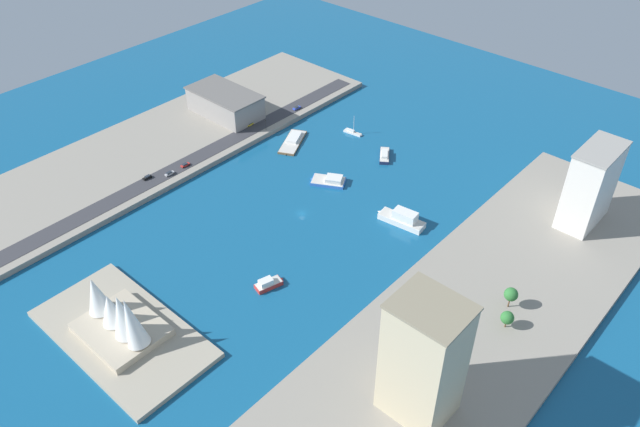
# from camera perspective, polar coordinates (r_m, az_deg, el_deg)

# --- Properties ---
(ground_plane) EXTENTS (440.00, 440.00, 0.00)m
(ground_plane) POSITION_cam_1_polar(r_m,az_deg,el_deg) (290.57, -1.68, -0.01)
(ground_plane) COLOR #145684
(quay_west) EXTENTS (70.00, 240.00, 2.69)m
(quay_west) POSITION_cam_1_polar(r_m,az_deg,el_deg) (250.27, 14.70, -8.75)
(quay_west) COLOR gray
(quay_west) RESTS_ON ground_plane
(quay_east) EXTENTS (70.00, 240.00, 2.69)m
(quay_east) POSITION_cam_1_polar(r_m,az_deg,el_deg) (351.51, -13.21, 6.56)
(quay_east) COLOR gray
(quay_east) RESTS_ON ground_plane
(peninsula_point) EXTENTS (70.93, 37.11, 2.00)m
(peninsula_point) POSITION_cam_1_polar(r_m,az_deg,el_deg) (246.83, -17.47, -10.38)
(peninsula_point) COLOR #A89E89
(peninsula_point) RESTS_ON ground_plane
(road_strip) EXTENTS (9.90, 228.00, 0.15)m
(road_strip) POSITION_cam_1_polar(r_m,az_deg,el_deg) (332.70, -10.57, 5.31)
(road_strip) COLOR #38383D
(road_strip) RESTS_ON quay_east
(catamaran_blue) EXTENTS (18.88, 16.05, 3.68)m
(catamaran_blue) POSITION_cam_1_polar(r_m,az_deg,el_deg) (309.70, 0.92, 3.01)
(catamaran_blue) COLOR blue
(catamaran_blue) RESTS_ON ground_plane
(ferry_white_commuter) EXTENTS (23.74, 9.55, 7.16)m
(ferry_white_commuter) POSITION_cam_1_polar(r_m,az_deg,el_deg) (285.47, 7.49, -0.46)
(ferry_white_commuter) COLOR silver
(ferry_white_commuter) RESTS_ON ground_plane
(tugboat_red) EXTENTS (7.58, 12.77, 4.15)m
(tugboat_red) POSITION_cam_1_polar(r_m,az_deg,el_deg) (254.05, -4.72, -6.37)
(tugboat_red) COLOR red
(tugboat_red) RESTS_ON ground_plane
(patrol_launch_navy) EXTENTS (12.57, 15.00, 3.33)m
(patrol_launch_navy) POSITION_cam_1_polar(r_m,az_deg,el_deg) (330.87, 5.88, 5.30)
(patrol_launch_navy) COLOR #1E284C
(patrol_launch_navy) RESTS_ON ground_plane
(sailboat_small_white) EXTENTS (11.61, 3.96, 11.16)m
(sailboat_small_white) POSITION_cam_1_polar(r_m,az_deg,el_deg) (350.46, 2.95, 7.39)
(sailboat_small_white) COLOR white
(sailboat_small_white) RESTS_ON ground_plane
(barge_flat_brown) EXTENTS (19.33, 26.54, 2.64)m
(barge_flat_brown) POSITION_cam_1_polar(r_m,az_deg,el_deg) (342.27, -2.46, 6.61)
(barge_flat_brown) COLOR brown
(barge_flat_brown) RESTS_ON ground_plane
(hotel_broad_white) EXTENTS (14.68, 28.06, 37.62)m
(hotel_broad_white) POSITION_cam_1_polar(r_m,az_deg,el_deg) (295.38, 23.37, 2.34)
(hotel_broad_white) COLOR silver
(hotel_broad_white) RESTS_ON quay_west
(office_block_beige) EXTENTS (22.32, 19.01, 46.52)m
(office_block_beige) POSITION_cam_1_polar(r_m,az_deg,el_deg) (198.43, 9.39, -12.97)
(office_block_beige) COLOR #C6B793
(office_block_beige) RESTS_ON quay_west
(carpark_squat_concrete) EXTENTS (43.37, 23.45, 13.79)m
(carpark_squat_concrete) POSITION_cam_1_polar(r_m,az_deg,el_deg) (365.22, -8.60, 9.91)
(carpark_squat_concrete) COLOR gray
(carpark_squat_concrete) RESTS_ON quay_east
(suv_black) EXTENTS (1.89, 4.65, 1.59)m
(suv_black) POSITION_cam_1_polar(r_m,az_deg,el_deg) (319.46, -15.41, 3.19)
(suv_black) COLOR black
(suv_black) RESTS_ON road_strip
(taxi_yellow_cab) EXTENTS (1.84, 4.79, 1.59)m
(taxi_yellow_cab) POSITION_cam_1_polar(r_m,az_deg,el_deg) (354.26, -6.39, 8.07)
(taxi_yellow_cab) COLOR black
(taxi_yellow_cab) RESTS_ON road_strip
(pickup_red) EXTENTS (1.99, 4.73, 1.53)m
(pickup_red) POSITION_cam_1_polar(r_m,az_deg,el_deg) (324.41, -12.15, 4.34)
(pickup_red) COLOR black
(pickup_red) RESTS_ON road_strip
(hatchback_blue) EXTENTS (2.12, 4.93, 1.53)m
(hatchback_blue) POSITION_cam_1_polar(r_m,az_deg,el_deg) (368.98, -2.14, 9.57)
(hatchback_blue) COLOR black
(hatchback_blue) RESTS_ON road_strip
(sedan_silver) EXTENTS (1.85, 4.88, 1.72)m
(sedan_silver) POSITION_cam_1_polar(r_m,az_deg,el_deg) (319.48, -13.51, 3.56)
(sedan_silver) COLOR black
(sedan_silver) RESTS_ON road_strip
(traffic_light_waterfront) EXTENTS (0.36, 0.36, 6.50)m
(traffic_light_waterfront) POSITION_cam_1_polar(r_m,az_deg,el_deg) (347.50, -4.95, 8.18)
(traffic_light_waterfront) COLOR black
(traffic_light_waterfront) RESTS_ON quay_east
(opera_landmark) EXTENTS (34.16, 25.00, 23.00)m
(opera_landmark) POSITION_cam_1_polar(r_m,az_deg,el_deg) (240.39, -17.89, -8.91)
(opera_landmark) COLOR #BCAD93
(opera_landmark) RESTS_ON peninsula_point
(park_tree_cluster) EXTENTS (9.38, 15.16, 9.22)m
(park_tree_cluster) POSITION_cam_1_polar(r_m,az_deg,el_deg) (245.74, 16.82, -7.94)
(park_tree_cluster) COLOR brown
(park_tree_cluster) RESTS_ON quay_west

